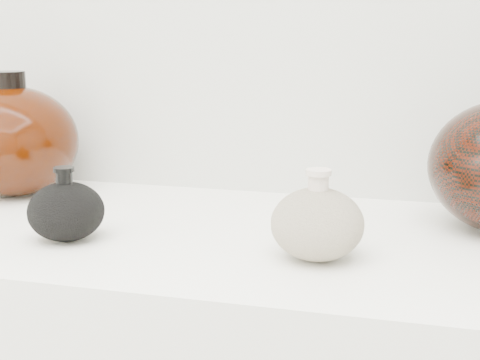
# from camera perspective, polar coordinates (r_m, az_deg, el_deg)

# --- Properties ---
(black_gourd_vase) EXTENTS (0.13, 0.13, 0.10)m
(black_gourd_vase) POSITION_cam_1_polar(r_m,az_deg,el_deg) (0.95, -14.62, -2.56)
(black_gourd_vase) COLOR black
(black_gourd_vase) RESTS_ON display_counter
(cream_gourd_vase) EXTENTS (0.15, 0.15, 0.12)m
(cream_gourd_vase) POSITION_cam_1_polar(r_m,az_deg,el_deg) (0.85, 6.61, -3.68)
(cream_gourd_vase) COLOR beige
(cream_gourd_vase) RESTS_ON display_counter
(left_round_pot) EXTENTS (0.27, 0.27, 0.22)m
(left_round_pot) POSITION_cam_1_polar(r_m,az_deg,el_deg) (1.23, -18.81, 3.22)
(left_round_pot) COLOR black
(left_round_pot) RESTS_ON display_counter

